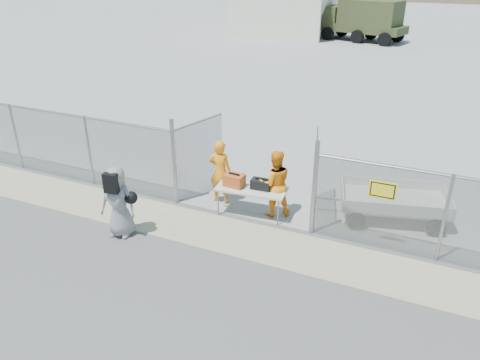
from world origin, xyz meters
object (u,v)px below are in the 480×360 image
at_px(folding_table, 251,201).
at_px(visitor, 118,202).
at_px(security_worker_left, 220,172).
at_px(security_worker_right, 275,184).
at_px(utility_trailer, 393,204).

xyz_separation_m(folding_table, visitor, (-2.61, -2.28, 0.52)).
bearing_deg(security_worker_left, visitor, 60.39).
bearing_deg(visitor, security_worker_left, 50.50).
xyz_separation_m(security_worker_right, utility_trailer, (2.98, 1.11, -0.50)).
bearing_deg(utility_trailer, visitor, -163.48).
distance_m(security_worker_right, visitor, 4.07).
xyz_separation_m(visitor, utility_trailer, (6.15, 3.66, -0.49)).
height_order(folding_table, utility_trailer, utility_trailer).
distance_m(visitor, utility_trailer, 7.17).
xyz_separation_m(security_worker_left, utility_trailer, (4.63, 1.04, -0.51)).
bearing_deg(utility_trailer, folding_table, -173.00).
xyz_separation_m(security_worker_left, security_worker_right, (1.65, -0.07, -0.01)).
height_order(folding_table, security_worker_left, security_worker_left).
bearing_deg(utility_trailer, security_worker_right, -173.75).
relative_size(visitor, utility_trailer, 0.52).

